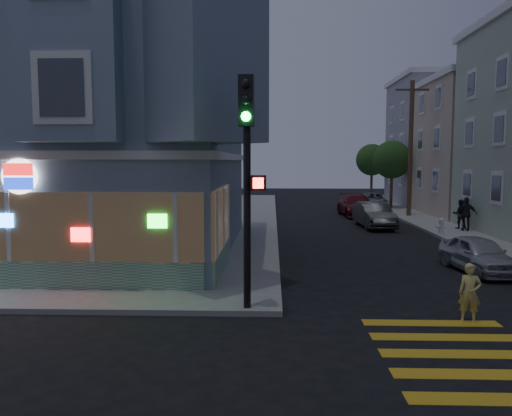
{
  "coord_description": "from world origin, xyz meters",
  "views": [
    {
      "loc": [
        2.74,
        -9.98,
        3.83
      ],
      "look_at": [
        2.19,
        6.56,
        2.27
      ],
      "focal_mm": 35.0,
      "sensor_mm": 36.0,
      "label": 1
    }
  ],
  "objects_px": {
    "parked_car_c": "(357,206)",
    "pedestrian_a": "(460,214)",
    "parked_car_b": "(374,215)",
    "utility_pole": "(411,147)",
    "street_tree_far": "(372,160)",
    "parked_car_a": "(478,254)",
    "street_tree_near": "(392,160)",
    "traffic_signal": "(248,153)",
    "pedestrian_b": "(466,214)",
    "fire_hydrant": "(441,225)",
    "running_child": "(470,293)",
    "parked_car_d": "(372,201)"
  },
  "relations": [
    {
      "from": "parked_car_c",
      "to": "pedestrian_a",
      "type": "bearing_deg",
      "value": -61.46
    },
    {
      "from": "parked_car_b",
      "to": "parked_car_c",
      "type": "height_order",
      "value": "parked_car_c"
    },
    {
      "from": "utility_pole",
      "to": "street_tree_far",
      "type": "height_order",
      "value": "utility_pole"
    },
    {
      "from": "parked_car_a",
      "to": "parked_car_c",
      "type": "xyz_separation_m",
      "value": [
        -1.25,
        17.48,
        0.12
      ]
    },
    {
      "from": "parked_car_c",
      "to": "street_tree_near",
      "type": "bearing_deg",
      "value": 53.03
    },
    {
      "from": "utility_pole",
      "to": "traffic_signal",
      "type": "xyz_separation_m",
      "value": [
        -9.86,
        -21.84,
        -0.77
      ]
    },
    {
      "from": "pedestrian_b",
      "to": "traffic_signal",
      "type": "height_order",
      "value": "traffic_signal"
    },
    {
      "from": "utility_pole",
      "to": "traffic_signal",
      "type": "relative_size",
      "value": 1.57
    },
    {
      "from": "pedestrian_a",
      "to": "parked_car_c",
      "type": "distance_m",
      "value": 8.49
    },
    {
      "from": "parked_car_a",
      "to": "street_tree_near",
      "type": "bearing_deg",
      "value": 77.56
    },
    {
      "from": "pedestrian_a",
      "to": "traffic_signal",
      "type": "relative_size",
      "value": 0.28
    },
    {
      "from": "street_tree_far",
      "to": "fire_hydrant",
      "type": "xyz_separation_m",
      "value": [
        -0.9,
        -22.63,
        -3.35
      ]
    },
    {
      "from": "pedestrian_a",
      "to": "fire_hydrant",
      "type": "xyz_separation_m",
      "value": [
        -1.7,
        -2.09,
        -0.36
      ]
    },
    {
      "from": "parked_car_b",
      "to": "street_tree_near",
      "type": "bearing_deg",
      "value": 68.8
    },
    {
      "from": "street_tree_far",
      "to": "parked_car_a",
      "type": "bearing_deg",
      "value": -94.36
    },
    {
      "from": "running_child",
      "to": "parked_car_d",
      "type": "height_order",
      "value": "running_child"
    },
    {
      "from": "utility_pole",
      "to": "pedestrian_a",
      "type": "xyz_separation_m",
      "value": [
        1.0,
        -6.54,
        -3.85
      ]
    },
    {
      "from": "utility_pole",
      "to": "parked_car_c",
      "type": "height_order",
      "value": "utility_pole"
    },
    {
      "from": "street_tree_near",
      "to": "street_tree_far",
      "type": "xyz_separation_m",
      "value": [
        0.0,
        8.0,
        0.0
      ]
    },
    {
      "from": "utility_pole",
      "to": "street_tree_near",
      "type": "relative_size",
      "value": 1.7
    },
    {
      "from": "parked_car_c",
      "to": "running_child",
      "type": "bearing_deg",
      "value": -95.57
    },
    {
      "from": "traffic_signal",
      "to": "fire_hydrant",
      "type": "height_order",
      "value": "traffic_signal"
    },
    {
      "from": "pedestrian_a",
      "to": "pedestrian_b",
      "type": "xyz_separation_m",
      "value": [
        0.0,
        -0.91,
        0.1
      ]
    },
    {
      "from": "parked_car_a",
      "to": "fire_hydrant",
      "type": "height_order",
      "value": "parked_car_a"
    },
    {
      "from": "street_tree_near",
      "to": "parked_car_d",
      "type": "relative_size",
      "value": 1.12
    },
    {
      "from": "parked_car_c",
      "to": "parked_car_a",
      "type": "bearing_deg",
      "value": -88.59
    },
    {
      "from": "pedestrian_b",
      "to": "traffic_signal",
      "type": "bearing_deg",
      "value": 63.0
    },
    {
      "from": "running_child",
      "to": "traffic_signal",
      "type": "height_order",
      "value": "traffic_signal"
    },
    {
      "from": "pedestrian_b",
      "to": "parked_car_b",
      "type": "relative_size",
      "value": 0.4
    },
    {
      "from": "pedestrian_b",
      "to": "utility_pole",
      "type": "bearing_deg",
      "value": -72.31
    },
    {
      "from": "street_tree_far",
      "to": "utility_pole",
      "type": "bearing_deg",
      "value": -90.82
    },
    {
      "from": "street_tree_far",
      "to": "parked_car_d",
      "type": "distance_m",
      "value": 8.85
    },
    {
      "from": "parked_car_b",
      "to": "parked_car_c",
      "type": "relative_size",
      "value": 0.87
    },
    {
      "from": "utility_pole",
      "to": "pedestrian_b",
      "type": "relative_size",
      "value": 5.06
    },
    {
      "from": "pedestrian_b",
      "to": "parked_car_a",
      "type": "relative_size",
      "value": 0.48
    },
    {
      "from": "street_tree_near",
      "to": "pedestrian_b",
      "type": "distance_m",
      "value": 13.78
    },
    {
      "from": "utility_pole",
      "to": "parked_car_a",
      "type": "relative_size",
      "value": 2.44
    },
    {
      "from": "running_child",
      "to": "pedestrian_b",
      "type": "distance_m",
      "value": 15.77
    },
    {
      "from": "running_child",
      "to": "utility_pole",
      "type": "bearing_deg",
      "value": 94.43
    },
    {
      "from": "parked_car_a",
      "to": "traffic_signal",
      "type": "relative_size",
      "value": 0.64
    },
    {
      "from": "parked_car_a",
      "to": "parked_car_c",
      "type": "height_order",
      "value": "parked_car_c"
    },
    {
      "from": "pedestrian_b",
      "to": "parked_car_a",
      "type": "height_order",
      "value": "pedestrian_b"
    },
    {
      "from": "street_tree_far",
      "to": "parked_car_c",
      "type": "xyz_separation_m",
      "value": [
        -3.6,
        -13.28,
        -3.19
      ]
    },
    {
      "from": "utility_pole",
      "to": "parked_car_c",
      "type": "distance_m",
      "value": 5.34
    },
    {
      "from": "utility_pole",
      "to": "parked_car_d",
      "type": "height_order",
      "value": "utility_pole"
    },
    {
      "from": "running_child",
      "to": "pedestrian_b",
      "type": "height_order",
      "value": "pedestrian_b"
    },
    {
      "from": "street_tree_near",
      "to": "street_tree_far",
      "type": "height_order",
      "value": "same"
    },
    {
      "from": "pedestrian_a",
      "to": "parked_car_d",
      "type": "bearing_deg",
      "value": -67.5
    },
    {
      "from": "parked_car_a",
      "to": "traffic_signal",
      "type": "height_order",
      "value": "traffic_signal"
    },
    {
      "from": "parked_car_c",
      "to": "fire_hydrant",
      "type": "xyz_separation_m",
      "value": [
        2.7,
        -9.35,
        -0.16
      ]
    }
  ]
}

